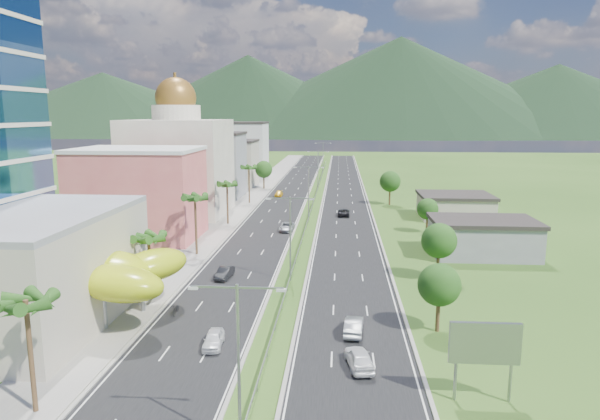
# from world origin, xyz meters

# --- Properties ---
(ground) EXTENTS (500.00, 500.00, 0.00)m
(ground) POSITION_xyz_m (0.00, 0.00, 0.00)
(ground) COLOR #2D5119
(ground) RESTS_ON ground
(road_left) EXTENTS (11.00, 260.00, 0.04)m
(road_left) POSITION_xyz_m (-7.50, 90.00, 0.02)
(road_left) COLOR black
(road_left) RESTS_ON ground
(road_right) EXTENTS (11.00, 260.00, 0.04)m
(road_right) POSITION_xyz_m (7.50, 90.00, 0.02)
(road_right) COLOR black
(road_right) RESTS_ON ground
(sidewalk_left) EXTENTS (7.00, 260.00, 0.12)m
(sidewalk_left) POSITION_xyz_m (-17.00, 90.00, 0.06)
(sidewalk_left) COLOR gray
(sidewalk_left) RESTS_ON ground
(median_guardrail) EXTENTS (0.10, 216.06, 0.76)m
(median_guardrail) POSITION_xyz_m (0.00, 71.99, 0.62)
(median_guardrail) COLOR gray
(median_guardrail) RESTS_ON ground
(streetlight_median_a) EXTENTS (6.04, 0.25, 11.00)m
(streetlight_median_a) POSITION_xyz_m (0.00, -25.00, 6.75)
(streetlight_median_a) COLOR gray
(streetlight_median_a) RESTS_ON ground
(streetlight_median_b) EXTENTS (6.04, 0.25, 11.00)m
(streetlight_median_b) POSITION_xyz_m (0.00, 10.00, 6.75)
(streetlight_median_b) COLOR gray
(streetlight_median_b) RESTS_ON ground
(streetlight_median_c) EXTENTS (6.04, 0.25, 11.00)m
(streetlight_median_c) POSITION_xyz_m (0.00, 50.00, 6.75)
(streetlight_median_c) COLOR gray
(streetlight_median_c) RESTS_ON ground
(streetlight_median_d) EXTENTS (6.04, 0.25, 11.00)m
(streetlight_median_d) POSITION_xyz_m (0.00, 95.00, 6.75)
(streetlight_median_d) COLOR gray
(streetlight_median_d) RESTS_ON ground
(streetlight_median_e) EXTENTS (6.04, 0.25, 11.00)m
(streetlight_median_e) POSITION_xyz_m (0.00, 140.00, 6.75)
(streetlight_median_e) COLOR gray
(streetlight_median_e) RESTS_ON ground
(lime_canopy) EXTENTS (18.00, 15.00, 7.40)m
(lime_canopy) POSITION_xyz_m (-20.00, -4.00, 4.99)
(lime_canopy) COLOR #ADBF12
(lime_canopy) RESTS_ON ground
(pink_shophouse) EXTENTS (20.00, 15.00, 15.00)m
(pink_shophouse) POSITION_xyz_m (-28.00, 32.00, 7.50)
(pink_shophouse) COLOR #D5575A
(pink_shophouse) RESTS_ON ground
(domed_building) EXTENTS (20.00, 20.00, 28.70)m
(domed_building) POSITION_xyz_m (-28.00, 55.00, 11.35)
(domed_building) COLOR #C2B3A0
(domed_building) RESTS_ON ground
(midrise_grey) EXTENTS (16.00, 15.00, 16.00)m
(midrise_grey) POSITION_xyz_m (-27.00, 80.00, 8.00)
(midrise_grey) COLOR gray
(midrise_grey) RESTS_ON ground
(midrise_beige) EXTENTS (16.00, 15.00, 13.00)m
(midrise_beige) POSITION_xyz_m (-27.00, 102.00, 6.50)
(midrise_beige) COLOR #B0A391
(midrise_beige) RESTS_ON ground
(midrise_white) EXTENTS (16.00, 15.00, 18.00)m
(midrise_white) POSITION_xyz_m (-27.00, 125.00, 9.00)
(midrise_white) COLOR silver
(midrise_white) RESTS_ON ground
(billboard) EXTENTS (5.20, 0.35, 6.20)m
(billboard) POSITION_xyz_m (17.00, -18.00, 4.42)
(billboard) COLOR gray
(billboard) RESTS_ON ground
(shed_near) EXTENTS (15.00, 10.00, 5.00)m
(shed_near) POSITION_xyz_m (28.00, 25.00, 2.50)
(shed_near) COLOR gray
(shed_near) RESTS_ON ground
(shed_far) EXTENTS (14.00, 12.00, 4.40)m
(shed_far) POSITION_xyz_m (30.00, 55.00, 2.20)
(shed_far) COLOR #B0A391
(shed_far) RESTS_ON ground
(palm_tree_a) EXTENTS (3.60, 3.60, 9.10)m
(palm_tree_a) POSITION_xyz_m (-15.50, -22.00, 8.02)
(palm_tree_a) COLOR #47301C
(palm_tree_a) RESTS_ON ground
(palm_tree_b) EXTENTS (3.60, 3.60, 8.10)m
(palm_tree_b) POSITION_xyz_m (-15.50, 2.00, 7.06)
(palm_tree_b) COLOR #47301C
(palm_tree_b) RESTS_ON ground
(palm_tree_c) EXTENTS (3.60, 3.60, 9.60)m
(palm_tree_c) POSITION_xyz_m (-15.50, 22.00, 8.50)
(palm_tree_c) COLOR #47301C
(palm_tree_c) RESTS_ON ground
(palm_tree_d) EXTENTS (3.60, 3.60, 8.60)m
(palm_tree_d) POSITION_xyz_m (-15.50, 45.00, 7.54)
(palm_tree_d) COLOR #47301C
(palm_tree_d) RESTS_ON ground
(palm_tree_e) EXTENTS (3.60, 3.60, 9.40)m
(palm_tree_e) POSITION_xyz_m (-15.50, 70.00, 8.31)
(palm_tree_e) COLOR #47301C
(palm_tree_e) RESTS_ON ground
(leafy_tree_lfar) EXTENTS (4.90, 4.90, 8.05)m
(leafy_tree_lfar) POSITION_xyz_m (-15.50, 95.00, 5.58)
(leafy_tree_lfar) COLOR #47301C
(leafy_tree_lfar) RESTS_ON ground
(leafy_tree_ra) EXTENTS (4.20, 4.20, 6.90)m
(leafy_tree_ra) POSITION_xyz_m (16.00, -5.00, 4.78)
(leafy_tree_ra) COLOR #47301C
(leafy_tree_ra) RESTS_ON ground
(leafy_tree_rb) EXTENTS (4.55, 4.55, 7.47)m
(leafy_tree_rb) POSITION_xyz_m (19.00, 12.00, 5.18)
(leafy_tree_rb) COLOR #47301C
(leafy_tree_rb) RESTS_ON ground
(leafy_tree_rc) EXTENTS (3.85, 3.85, 6.33)m
(leafy_tree_rc) POSITION_xyz_m (22.00, 40.00, 4.37)
(leafy_tree_rc) COLOR #47301C
(leafy_tree_rc) RESTS_ON ground
(leafy_tree_rd) EXTENTS (4.90, 4.90, 8.05)m
(leafy_tree_rd) POSITION_xyz_m (18.00, 70.00, 5.58)
(leafy_tree_rd) COLOR #47301C
(leafy_tree_rd) RESTS_ON ground
(mountain_ridge) EXTENTS (860.00, 140.00, 90.00)m
(mountain_ridge) POSITION_xyz_m (60.00, 450.00, 0.00)
(mountain_ridge) COLOR black
(mountain_ridge) RESTS_ON ground
(car_white_near_left) EXTENTS (1.97, 4.29, 1.42)m
(car_white_near_left) POSITION_xyz_m (-5.26, -10.22, 0.75)
(car_white_near_left) COLOR white
(car_white_near_left) RESTS_ON road_left
(car_dark_left) EXTENTS (2.00, 4.51, 1.44)m
(car_dark_left) POSITION_xyz_m (-8.71, 10.48, 0.76)
(car_dark_left) COLOR black
(car_dark_left) RESTS_ON road_left
(car_silver_mid_left) EXTENTS (2.57, 5.45, 1.51)m
(car_silver_mid_left) POSITION_xyz_m (-3.41, 39.70, 0.79)
(car_silver_mid_left) COLOR #94989B
(car_silver_mid_left) RESTS_ON road_left
(car_yellow_far_left) EXTENTS (1.96, 4.50, 1.29)m
(car_yellow_far_left) POSITION_xyz_m (-9.61, 81.11, 0.68)
(car_yellow_far_left) COLOR gold
(car_yellow_far_left) RESTS_ON road_left
(car_white_near_right) EXTENTS (2.76, 5.12, 1.65)m
(car_white_near_right) POSITION_xyz_m (8.02, -13.34, 0.87)
(car_white_near_right) COLOR white
(car_white_near_right) RESTS_ON road_right
(car_silver_right) EXTENTS (2.09, 4.95, 1.59)m
(car_silver_right) POSITION_xyz_m (7.72, -6.28, 0.83)
(car_silver_right) COLOR #9A9DA1
(car_silver_right) RESTS_ON road_right
(car_dark_far_right) EXTENTS (2.49, 5.32, 1.47)m
(car_dark_far_right) POSITION_xyz_m (7.09, 55.19, 0.78)
(car_dark_far_right) COLOR black
(car_dark_far_right) RESTS_ON road_right
(motorcycle) EXTENTS (0.78, 2.17, 1.36)m
(motorcycle) POSITION_xyz_m (-11.21, -2.40, 0.72)
(motorcycle) COLOR black
(motorcycle) RESTS_ON road_left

